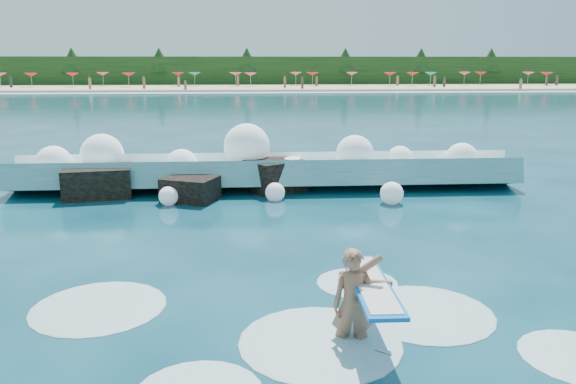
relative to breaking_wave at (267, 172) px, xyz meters
name	(u,v)px	position (x,y,z in m)	size (l,w,h in m)	color
ground	(222,272)	(-1.21, -8.03, -0.51)	(200.00, 200.00, 0.00)	#072B3C
beach	(245,88)	(-1.21, 69.97, -0.31)	(140.00, 20.00, 0.40)	tan
wet_band	(244,93)	(-1.21, 58.97, -0.47)	(140.00, 5.00, 0.08)	silver
treeline	(245,72)	(-1.21, 79.97, 1.99)	(140.00, 4.00, 5.00)	black
breaking_wave	(267,172)	(0.00, 0.00, 0.00)	(16.82, 2.67, 1.45)	teal
rock_cluster	(181,183)	(-2.83, -1.05, -0.13)	(7.94, 3.09, 1.20)	black
surfer_with_board	(357,301)	(1.00, -11.05, 0.15)	(0.92, 2.93, 1.78)	#945D45
wave_spray	(241,158)	(-0.88, -0.17, 0.53)	(14.73, 4.03, 2.23)	white
surf_foam	(307,326)	(0.29, -10.55, -0.51)	(9.50, 5.27, 0.13)	silver
beach_umbrellas	(244,74)	(-1.29, 71.83, 1.74)	(112.10, 6.93, 0.50)	#E04267
beachgoers	(179,83)	(-10.88, 66.52, 0.57)	(99.27, 13.53, 1.94)	#3F332D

